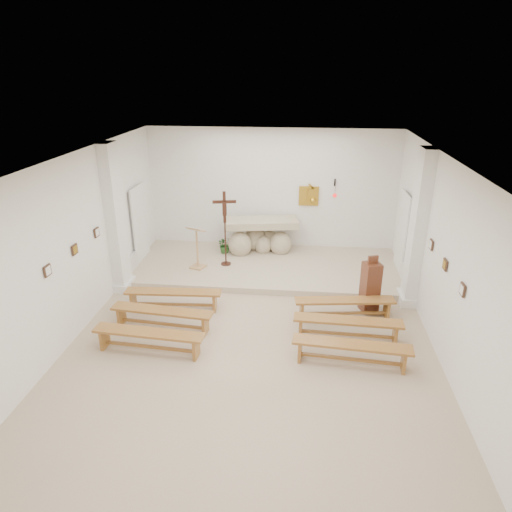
# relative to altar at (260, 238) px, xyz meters

# --- Properties ---
(ground) EXTENTS (7.00, 10.00, 0.00)m
(ground) POSITION_rel_altar_xyz_m (0.26, -4.40, -0.55)
(ground) COLOR tan
(ground) RESTS_ON ground
(wall_left) EXTENTS (0.02, 10.00, 3.50)m
(wall_left) POSITION_rel_altar_xyz_m (-3.23, -4.40, 1.20)
(wall_left) COLOR white
(wall_left) RESTS_ON ground
(wall_right) EXTENTS (0.02, 10.00, 3.50)m
(wall_right) POSITION_rel_altar_xyz_m (3.75, -4.40, 1.20)
(wall_right) COLOR white
(wall_right) RESTS_ON ground
(wall_back) EXTENTS (7.00, 0.02, 3.50)m
(wall_back) POSITION_rel_altar_xyz_m (0.26, 0.59, 1.20)
(wall_back) COLOR white
(wall_back) RESTS_ON ground
(ceiling) EXTENTS (7.00, 10.00, 0.02)m
(ceiling) POSITION_rel_altar_xyz_m (0.26, -4.40, 2.94)
(ceiling) COLOR silver
(ceiling) RESTS_ON wall_back
(sanctuary_platform) EXTENTS (6.98, 3.00, 0.15)m
(sanctuary_platform) POSITION_rel_altar_xyz_m (0.26, -0.90, -0.47)
(sanctuary_platform) COLOR #B8A38D
(sanctuary_platform) RESTS_ON ground
(pilaster_left) EXTENTS (0.26, 0.55, 3.50)m
(pilaster_left) POSITION_rel_altar_xyz_m (-3.11, -2.40, 1.20)
(pilaster_left) COLOR white
(pilaster_left) RESTS_ON ground
(pilaster_right) EXTENTS (0.26, 0.55, 3.50)m
(pilaster_right) POSITION_rel_altar_xyz_m (3.63, -2.40, 1.20)
(pilaster_right) COLOR white
(pilaster_right) RESTS_ON ground
(gold_wall_relief) EXTENTS (0.55, 0.04, 0.55)m
(gold_wall_relief) POSITION_rel_altar_xyz_m (1.31, 0.56, 1.10)
(gold_wall_relief) COLOR gold
(gold_wall_relief) RESTS_ON wall_back
(sanctuary_lamp) EXTENTS (0.11, 0.36, 0.44)m
(sanctuary_lamp) POSITION_rel_altar_xyz_m (2.01, 0.31, 1.26)
(sanctuary_lamp) COLOR black
(sanctuary_lamp) RESTS_ON wall_back
(station_frame_left_front) EXTENTS (0.03, 0.20, 0.20)m
(station_frame_left_front) POSITION_rel_altar_xyz_m (-3.21, -5.20, 1.17)
(station_frame_left_front) COLOR #3D271A
(station_frame_left_front) RESTS_ON wall_left
(station_frame_left_mid) EXTENTS (0.03, 0.20, 0.20)m
(station_frame_left_mid) POSITION_rel_altar_xyz_m (-3.21, -4.20, 1.17)
(station_frame_left_mid) COLOR #3D271A
(station_frame_left_mid) RESTS_ON wall_left
(station_frame_left_rear) EXTENTS (0.03, 0.20, 0.20)m
(station_frame_left_rear) POSITION_rel_altar_xyz_m (-3.21, -3.20, 1.17)
(station_frame_left_rear) COLOR #3D271A
(station_frame_left_rear) RESTS_ON wall_left
(station_frame_right_front) EXTENTS (0.03, 0.20, 0.20)m
(station_frame_right_front) POSITION_rel_altar_xyz_m (3.73, -5.20, 1.17)
(station_frame_right_front) COLOR #3D271A
(station_frame_right_front) RESTS_ON wall_right
(station_frame_right_mid) EXTENTS (0.03, 0.20, 0.20)m
(station_frame_right_mid) POSITION_rel_altar_xyz_m (3.73, -4.20, 1.17)
(station_frame_right_mid) COLOR #3D271A
(station_frame_right_mid) RESTS_ON wall_right
(station_frame_right_rear) EXTENTS (0.03, 0.20, 0.20)m
(station_frame_right_rear) POSITION_rel_altar_xyz_m (3.73, -3.20, 1.17)
(station_frame_right_rear) COLOR #3D271A
(station_frame_right_rear) RESTS_ON wall_right
(radiator_left) EXTENTS (0.10, 0.85, 0.52)m
(radiator_left) POSITION_rel_altar_xyz_m (-3.17, -1.70, -0.28)
(radiator_left) COLOR silver
(radiator_left) RESTS_ON ground
(radiator_right) EXTENTS (0.10, 0.85, 0.52)m
(radiator_right) POSITION_rel_altar_xyz_m (3.69, -1.70, -0.28)
(radiator_right) COLOR silver
(radiator_right) RESTS_ON ground
(altar) EXTENTS (2.11, 1.10, 1.04)m
(altar) POSITION_rel_altar_xyz_m (0.00, 0.00, 0.00)
(altar) COLOR #C6B497
(altar) RESTS_ON sanctuary_platform
(lectern) EXTENTS (0.50, 0.46, 1.16)m
(lectern) POSITION_rel_altar_xyz_m (-1.51, -1.32, 0.17)
(lectern) COLOR tan
(lectern) RESTS_ON sanctuary_platform
(crucifix_stand) EXTENTS (0.60, 0.26, 1.98)m
(crucifix_stand) POSITION_rel_altar_xyz_m (-0.81, -1.03, 0.75)
(crucifix_stand) COLOR #391B12
(crucifix_stand) RESTS_ON sanctuary_platform
(potted_plant) EXTENTS (0.58, 0.57, 0.48)m
(potted_plant) POSITION_rel_altar_xyz_m (-0.97, -0.20, -0.16)
(potted_plant) COLOR #235120
(potted_plant) RESTS_ON sanctuary_platform
(donation_pedestal) EXTENTS (0.44, 0.44, 1.30)m
(donation_pedestal) POSITION_rel_altar_xyz_m (2.69, -2.86, 0.02)
(donation_pedestal) COLOR #582A19
(donation_pedestal) RESTS_ON ground
(bench_left_front) EXTENTS (2.13, 0.45, 0.45)m
(bench_left_front) POSITION_rel_altar_xyz_m (-1.60, -3.28, -0.21)
(bench_left_front) COLOR #A3712F
(bench_left_front) RESTS_ON ground
(bench_right_front) EXTENTS (2.14, 0.60, 0.45)m
(bench_right_front) POSITION_rel_altar_xyz_m (2.12, -3.28, -0.21)
(bench_right_front) COLOR #A3712F
(bench_right_front) RESTS_ON ground
(bench_left_second) EXTENTS (2.14, 0.54, 0.45)m
(bench_left_second) POSITION_rel_altar_xyz_m (-1.60, -4.12, -0.21)
(bench_left_second) COLOR #A3712F
(bench_left_second) RESTS_ON ground
(bench_right_second) EXTENTS (2.13, 0.42, 0.45)m
(bench_right_second) POSITION_rel_altar_xyz_m (2.12, -4.12, -0.21)
(bench_right_second) COLOR #A3712F
(bench_right_second) RESTS_ON ground
(bench_left_third) EXTENTS (2.13, 0.50, 0.45)m
(bench_left_third) POSITION_rel_altar_xyz_m (-1.60, -4.96, -0.21)
(bench_left_third) COLOR #A3712F
(bench_left_third) RESTS_ON ground
(bench_right_third) EXTENTS (2.13, 0.51, 0.45)m
(bench_right_third) POSITION_rel_altar_xyz_m (2.12, -4.96, -0.21)
(bench_right_third) COLOR #A3712F
(bench_right_third) RESTS_ON ground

